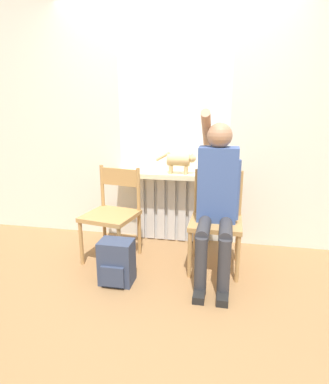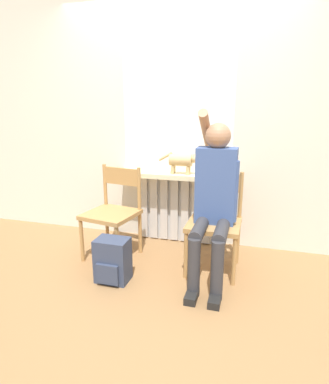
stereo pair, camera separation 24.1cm
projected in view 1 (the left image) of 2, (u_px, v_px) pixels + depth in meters
The scene contains 10 objects.
ground_plane at pixel (147, 296), 2.54m from camera, with size 12.00×12.00×0.00m, color olive.
wall_with_window at pixel (174, 117), 3.36m from camera, with size 7.00×0.06×2.70m.
radiator at pixel (172, 208), 3.54m from camera, with size 0.82×0.08×0.74m.
windowsill at pixel (171, 175), 3.36m from camera, with size 1.22×0.26×0.05m.
window_glass at pixel (173, 115), 3.32m from camera, with size 1.17×0.01×1.18m.
chair_left at pixel (112, 212), 3.10m from camera, with size 0.53×0.53×0.89m.
chair_right at pixel (216, 219), 2.91m from camera, with size 0.46×0.46×0.89m.
person at pixel (217, 194), 2.73m from camera, with size 0.36×1.02×1.44m.
cat at pixel (180, 160), 3.26m from camera, with size 0.42×0.12×0.23m.
backpack at pixel (117, 262), 2.70m from camera, with size 0.28×0.23×0.38m.
Camera 1 is at (0.58, -2.17, 1.46)m, focal length 30.00 mm.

